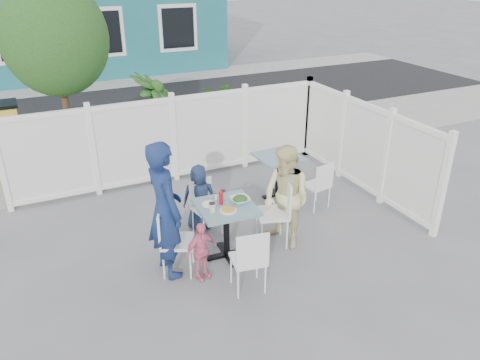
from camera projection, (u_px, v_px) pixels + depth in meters
name	position (u px, v px, depth m)	size (l,w,h in m)	color
ground	(221.00, 242.00, 6.96)	(80.00, 80.00, 0.00)	slate
near_sidewalk	(152.00, 154.00, 10.06)	(24.00, 2.60, 0.01)	gray
street	(116.00, 109.00, 13.08)	(24.00, 5.00, 0.01)	black
far_sidewalk	(96.00, 85.00, 15.61)	(24.00, 1.60, 0.01)	gray
fence_back	(174.00, 141.00, 8.62)	(5.86, 0.08, 1.60)	white
fence_right	(363.00, 148.00, 8.27)	(0.08, 3.66, 1.60)	white
tree	(55.00, 39.00, 7.92)	(1.80, 1.62, 3.59)	#382316
utility_cabinet	(2.00, 142.00, 8.85)	(0.73, 0.52, 1.36)	gold
potted_shrub_a	(155.00, 122.00, 9.06)	(1.06, 1.06, 1.88)	#1B3E13
potted_shrub_b	(236.00, 124.00, 9.73)	(1.27, 1.10, 1.41)	#1B3E13
main_table	(226.00, 217.00, 6.38)	(0.81, 0.81, 0.81)	slate
spare_table	(278.00, 165.00, 8.09)	(0.75, 0.75, 0.76)	slate
chair_left	(171.00, 236.00, 6.10)	(0.56, 0.56, 0.95)	white
chair_right	(278.00, 207.00, 6.71)	(0.56, 0.57, 1.01)	white
chair_back	(204.00, 203.00, 7.05)	(0.45, 0.44, 0.84)	white
chair_near	(250.00, 257.00, 5.71)	(0.47, 0.45, 0.90)	white
chair_spare	(320.00, 182.00, 7.69)	(0.43, 0.42, 0.84)	white
man	(165.00, 210.00, 5.94)	(0.68, 0.45, 1.86)	navy
woman	(286.00, 198.00, 6.61)	(0.74, 0.58, 1.52)	#DAC955
boy	(199.00, 198.00, 7.13)	(0.51, 0.33, 1.05)	#1A2947
toddler	(201.00, 251.00, 6.02)	(0.48, 0.20, 0.82)	pink
plate_main	(228.00, 210.00, 6.17)	(0.23, 0.23, 0.01)	white
plate_side	(209.00, 204.00, 6.33)	(0.20, 0.20, 0.01)	white
salad_bowl	(240.00, 200.00, 6.38)	(0.26, 0.26, 0.06)	white
coffee_cup_a	(212.00, 208.00, 6.12)	(0.08, 0.08, 0.12)	beige
coffee_cup_b	(223.00, 195.00, 6.45)	(0.08, 0.08, 0.12)	beige
ketchup_bottle	(221.00, 198.00, 6.30)	(0.06, 0.06, 0.18)	#B00B17
salt_shaker	(216.00, 197.00, 6.44)	(0.03, 0.03, 0.08)	white
pepper_shaker	(216.00, 196.00, 6.49)	(0.03, 0.03, 0.07)	black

